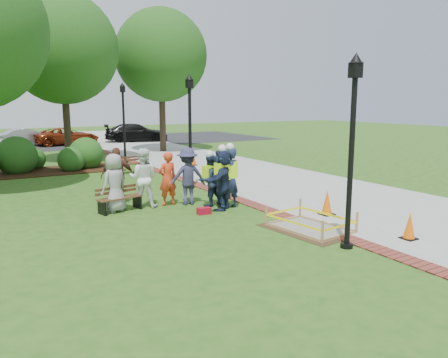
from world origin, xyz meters
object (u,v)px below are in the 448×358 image
bench_near (120,204)px  lamp_near (352,138)px  hivis_worker_b (230,176)px  cone_front (410,227)px  hivis_worker_c (210,178)px  wet_concrete_pad (310,221)px  hivis_worker_a (222,178)px

bench_near → lamp_near: (3.41, -5.84, 2.25)m
lamp_near → hivis_worker_b: lamp_near is taller
hivis_worker_b → cone_front: bearing=-67.2°
hivis_worker_b → bench_near: bearing=157.3°
lamp_near → hivis_worker_c: lamp_near is taller
wet_concrete_pad → hivis_worker_b: hivis_worker_b is taller
bench_near → hivis_worker_a: bearing=-25.3°
wet_concrete_pad → hivis_worker_c: 3.79m
cone_front → hivis_worker_b: bearing=112.8°
cone_front → hivis_worker_a: hivis_worker_a is taller
bench_near → hivis_worker_a: (2.78, -1.31, 0.75)m
bench_near → lamp_near: bearing=-59.7°
hivis_worker_a → hivis_worker_b: 0.29m
cone_front → hivis_worker_c: 6.00m
cone_front → lamp_near: bearing=169.3°
hivis_worker_b → hivis_worker_c: bearing=125.0°
wet_concrete_pad → hivis_worker_a: (-0.88, 3.00, 0.75)m
wet_concrete_pad → hivis_worker_c: (-0.99, 3.60, 0.65)m
wet_concrete_pad → cone_front: cone_front is taller
hivis_worker_c → bench_near: bearing=164.9°
lamp_near → hivis_worker_a: (-0.63, 4.52, -1.50)m
bench_near → wet_concrete_pad: bearing=-49.7°
hivis_worker_c → lamp_near: bearing=-81.9°
hivis_worker_a → hivis_worker_c: hivis_worker_a is taller
bench_near → hivis_worker_c: size_ratio=0.81×
bench_near → cone_front: bearing=-50.3°
hivis_worker_c → hivis_worker_b: bearing=-55.0°
cone_front → hivis_worker_a: 5.43m
bench_near → cone_front: bench_near is taller
hivis_worker_c → cone_front: bearing=-65.8°
wet_concrete_pad → hivis_worker_b: (-0.59, 3.03, 0.76)m
wet_concrete_pad → hivis_worker_c: hivis_worker_c is taller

